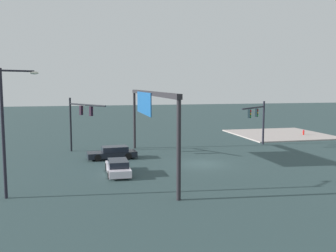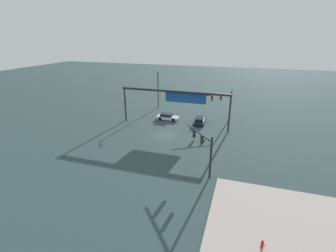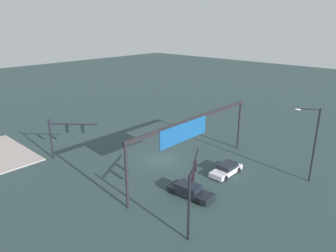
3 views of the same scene
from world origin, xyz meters
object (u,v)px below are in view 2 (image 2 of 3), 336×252
object	(u,v)px
sedan_car_approaching	(168,117)
fire_hydrant_on_curb	(262,244)
sedan_car_waiting_far	(200,120)
traffic_signal_opposite_side	(204,144)
streetlamp_curved_arm	(158,87)
traffic_signal_near_corner	(223,100)

from	to	relation	value
sedan_car_approaching	fire_hydrant_on_curb	world-z (taller)	sedan_car_approaching
sedan_car_waiting_far	sedan_car_approaching	bearing A→B (deg)	84.59
traffic_signal_opposite_side	fire_hydrant_on_curb	size ratio (longest dim) A/B	7.33
traffic_signal_opposite_side	streetlamp_curved_arm	world-z (taller)	streetlamp_curved_arm
fire_hydrant_on_curb	traffic_signal_near_corner	bearing A→B (deg)	102.20
traffic_signal_near_corner	sedan_car_waiting_far	xyz separation A→B (m)	(-3.65, -3.08, -3.41)
traffic_signal_near_corner	sedan_car_waiting_far	world-z (taller)	traffic_signal_near_corner
traffic_signal_near_corner	traffic_signal_opposite_side	size ratio (longest dim) A/B	1.11
fire_hydrant_on_curb	sedan_car_approaching	bearing A→B (deg)	121.20
streetlamp_curved_arm	sedan_car_waiting_far	xyz separation A→B (m)	(11.00, -7.39, -4.17)
traffic_signal_opposite_side	fire_hydrant_on_curb	distance (m)	12.68
traffic_signal_near_corner	fire_hydrant_on_curb	world-z (taller)	traffic_signal_near_corner
traffic_signal_near_corner	sedan_car_waiting_far	bearing A→B (deg)	8.37
traffic_signal_opposite_side	sedan_car_approaching	distance (m)	20.16
traffic_signal_near_corner	streetlamp_curved_arm	size ratio (longest dim) A/B	0.71
streetlamp_curved_arm	sedan_car_approaching	bearing A→B (deg)	2.55
traffic_signal_near_corner	sedan_car_approaching	distance (m)	11.07
traffic_signal_near_corner	fire_hydrant_on_curb	size ratio (longest dim) A/B	8.14
traffic_signal_opposite_side	fire_hydrant_on_curb	bearing A→B (deg)	172.04
streetlamp_curved_arm	sedan_car_approaching	xyz separation A→B (m)	(4.55, -7.27, -4.17)
traffic_signal_opposite_side	fire_hydrant_on_curb	xyz separation A→B (m)	(6.62, -10.38, -3.04)
traffic_signal_near_corner	traffic_signal_opposite_side	bearing A→B (deg)	58.20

